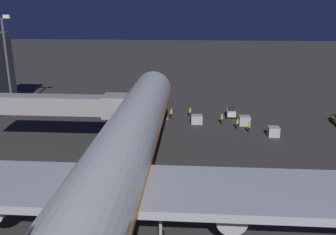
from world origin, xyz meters
The scene contains 15 objects.
ground_plane centered at (0.00, 0.00, 0.00)m, with size 320.00×320.00×0.00m, color #383533.
airliner_at_gate centered at (0.00, 12.53, 5.81)m, with size 51.35×69.88×18.25m.
jet_bridge centered at (10.97, -8.31, 5.90)m, with size 20.21×3.40×7.44m.
apron_floodlight_mast centered at (25.50, -21.66, 10.21)m, with size 2.90×0.50×17.56m.
pushback_tug centered at (-13.33, -23.64, 0.78)m, with size 1.86×2.53×1.95m.
baggage_container_near_belt centered at (-7.29, -19.67, 0.71)m, with size 1.86×1.67×1.41m, color #B7BABF.
baggage_container_mid_row centered at (-15.16, -19.30, 0.77)m, with size 1.76×1.64×1.53m, color #B7BABF.
baggage_container_far_row centered at (-18.91, -14.14, 0.73)m, with size 1.64×1.61×1.47m, color #B7BABF.
ground_crew_near_nose_gear centered at (-13.75, -17.10, 1.00)m, with size 0.40×0.40×1.81m.
ground_crew_by_belt_loader centered at (-2.81, -21.82, 1.06)m, with size 0.40×0.40×1.91m.
ground_crew_marshaller_fwd centered at (-11.42, -19.63, 0.97)m, with size 0.40×0.40×1.76m.
ground_crew_under_port_wing centered at (-6.07, -23.41, 0.90)m, with size 0.40×0.40×1.65m.
ground_crew_by_tug centered at (-15.41, -15.67, 0.98)m, with size 0.40×0.40×1.79m.
traffic_cone_nose_port centered at (-2.20, -21.31, 0.28)m, with size 0.36×0.36×0.55m, color orange.
traffic_cone_nose_starboard centered at (2.20, -21.31, 0.28)m, with size 0.36×0.36×0.55m, color orange.
Camera 1 is at (-6.73, 41.25, 19.77)m, focal length 40.53 mm.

